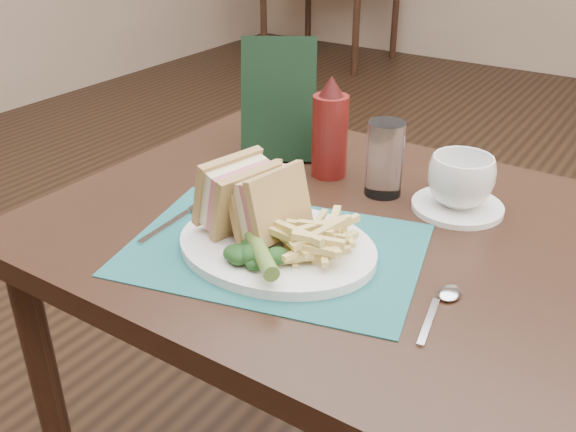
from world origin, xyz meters
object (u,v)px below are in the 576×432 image
(placemat, at_px, (275,249))
(sandwich_half_a, at_px, (228,189))
(sandwich_half_b, at_px, (259,198))
(coffee_cup, at_px, (461,181))
(saucer, at_px, (457,207))
(ketchup_bottle, at_px, (330,127))
(table_bg_left, at_px, (330,8))
(table_main, at_px, (323,392))
(drinking_glass, at_px, (385,159))
(check_presenter, at_px, (279,100))
(plate, at_px, (277,247))

(placemat, xyz_separation_m, sandwich_half_a, (-0.09, 0.01, 0.07))
(sandwich_half_b, height_order, coffee_cup, sandwich_half_b)
(placemat, height_order, sandwich_half_b, sandwich_half_b)
(sandwich_half_a, height_order, saucer, sandwich_half_a)
(sandwich_half_a, bearing_deg, ketchup_bottle, 98.92)
(table_bg_left, height_order, sandwich_half_b, sandwich_half_b)
(table_main, xyz_separation_m, sandwich_half_b, (-0.05, -0.12, 0.45))
(coffee_cup, height_order, ketchup_bottle, ketchup_bottle)
(table_main, relative_size, coffee_cup, 8.41)
(placemat, bearing_deg, sandwich_half_a, 175.86)
(placemat, height_order, drinking_glass, drinking_glass)
(check_presenter, bearing_deg, sandwich_half_b, -91.64)
(table_bg_left, height_order, plate, plate)
(table_bg_left, distance_m, sandwich_half_a, 4.14)
(plate, xyz_separation_m, saucer, (0.17, 0.28, -0.00))
(saucer, relative_size, check_presenter, 0.64)
(placemat, bearing_deg, drinking_glass, 79.82)
(saucer, xyz_separation_m, coffee_cup, (0.00, 0.00, 0.05))
(drinking_glass, height_order, ketchup_bottle, ketchup_bottle)
(check_presenter, bearing_deg, plate, -87.37)
(table_main, bearing_deg, drinking_glass, 76.01)
(table_main, bearing_deg, sandwich_half_a, -129.30)
(table_bg_left, relative_size, coffee_cup, 8.41)
(sandwich_half_a, height_order, check_presenter, check_presenter)
(coffee_cup, bearing_deg, sandwich_half_a, -134.82)
(sandwich_half_b, relative_size, ketchup_bottle, 0.58)
(table_main, height_order, sandwich_half_b, sandwich_half_b)
(sandwich_half_a, distance_m, drinking_glass, 0.29)
(saucer, distance_m, check_presenter, 0.40)
(saucer, bearing_deg, drinking_glass, -174.25)
(plate, relative_size, sandwich_half_b, 2.76)
(saucer, relative_size, coffee_cup, 1.40)
(sandwich_half_a, height_order, coffee_cup, sandwich_half_a)
(table_main, distance_m, sandwich_half_a, 0.48)
(table_main, xyz_separation_m, drinking_glass, (0.03, 0.13, 0.44))
(placemat, bearing_deg, table_bg_left, 118.93)
(table_main, xyz_separation_m, check_presenter, (-0.22, 0.17, 0.49))
(table_main, bearing_deg, table_bg_left, 120.04)
(table_bg_left, xyz_separation_m, check_presenter, (1.82, -3.34, 0.49))
(table_bg_left, bearing_deg, ketchup_bottle, -60.00)
(table_main, distance_m, table_bg_left, 4.06)
(placemat, distance_m, coffee_cup, 0.33)
(ketchup_bottle, bearing_deg, coffee_cup, -1.12)
(plate, bearing_deg, coffee_cup, 54.00)
(placemat, xyz_separation_m, drinking_glass, (0.05, 0.26, 0.06))
(sandwich_half_a, xyz_separation_m, drinking_glass, (0.14, 0.26, -0.01))
(table_bg_left, height_order, check_presenter, check_presenter)
(drinking_glass, bearing_deg, check_presenter, 169.75)
(plate, distance_m, sandwich_half_a, 0.12)
(placemat, height_order, ketchup_bottle, ketchup_bottle)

